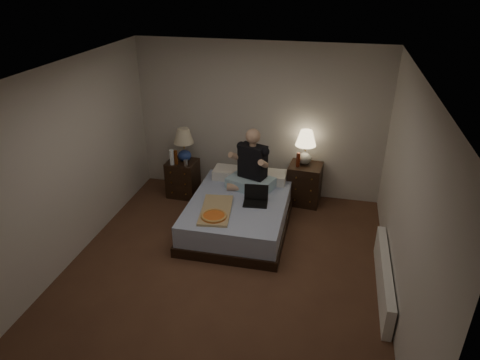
% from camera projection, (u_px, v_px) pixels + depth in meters
% --- Properties ---
extents(floor, '(4.00, 4.50, 0.00)m').
position_uv_depth(floor, '(224.00, 270.00, 5.45)').
color(floor, brown).
rests_on(floor, ground).
extents(ceiling, '(4.00, 4.50, 0.00)m').
position_uv_depth(ceiling, '(220.00, 74.00, 4.33)').
color(ceiling, white).
rests_on(ceiling, ground).
extents(wall_back, '(4.00, 0.00, 2.50)m').
position_uv_depth(wall_back, '(259.00, 121.00, 6.85)').
color(wall_back, silver).
rests_on(wall_back, ground).
extents(wall_front, '(4.00, 0.00, 2.50)m').
position_uv_depth(wall_front, '(138.00, 329.00, 2.93)').
color(wall_front, silver).
rests_on(wall_front, ground).
extents(wall_left, '(0.00, 4.50, 2.50)m').
position_uv_depth(wall_left, '(67.00, 167.00, 5.29)').
color(wall_left, silver).
rests_on(wall_left, ground).
extents(wall_right, '(0.00, 4.50, 2.50)m').
position_uv_depth(wall_right, '(406.00, 203.00, 4.49)').
color(wall_right, silver).
rests_on(wall_right, ground).
extents(bed, '(1.37, 1.82, 0.45)m').
position_uv_depth(bed, '(239.00, 213.00, 6.26)').
color(bed, '#5873B1').
rests_on(bed, floor).
extents(nightstand_left, '(0.49, 0.44, 0.61)m').
position_uv_depth(nightstand_left, '(183.00, 178.00, 7.12)').
color(nightstand_left, black).
rests_on(nightstand_left, floor).
extents(nightstand_right, '(0.54, 0.50, 0.66)m').
position_uv_depth(nightstand_right, '(304.00, 184.00, 6.89)').
color(nightstand_right, black).
rests_on(nightstand_right, floor).
extents(lamp_left, '(0.38, 0.38, 0.56)m').
position_uv_depth(lamp_left, '(184.00, 145.00, 6.88)').
color(lamp_left, navy).
rests_on(lamp_left, nightstand_left).
extents(lamp_right, '(0.33, 0.33, 0.56)m').
position_uv_depth(lamp_right, '(305.00, 148.00, 6.66)').
color(lamp_right, gray).
rests_on(lamp_right, nightstand_right).
extents(water_bottle, '(0.07, 0.07, 0.25)m').
position_uv_depth(water_bottle, '(172.00, 157.00, 6.83)').
color(water_bottle, white).
rests_on(water_bottle, nightstand_left).
extents(soda_can, '(0.07, 0.07, 0.10)m').
position_uv_depth(soda_can, '(186.00, 163.00, 6.82)').
color(soda_can, '#B4B5B0').
rests_on(soda_can, nightstand_left).
extents(beer_bottle_left, '(0.06, 0.06, 0.23)m').
position_uv_depth(beer_bottle_left, '(176.00, 157.00, 6.85)').
color(beer_bottle_left, '#50250B').
rests_on(beer_bottle_left, nightstand_left).
extents(beer_bottle_right, '(0.06, 0.06, 0.23)m').
position_uv_depth(beer_bottle_right, '(298.00, 160.00, 6.65)').
color(beer_bottle_right, '#5F1F0D').
rests_on(beer_bottle_right, nightstand_right).
extents(person, '(0.80, 0.71, 0.93)m').
position_uv_depth(person, '(251.00, 160.00, 6.30)').
color(person, black).
rests_on(person, bed).
extents(laptop, '(0.37, 0.31, 0.24)m').
position_uv_depth(laptop, '(256.00, 197.00, 6.00)').
color(laptop, black).
rests_on(laptop, bed).
extents(pizza_box, '(0.50, 0.81, 0.08)m').
position_uv_depth(pizza_box, '(214.00, 216.00, 5.68)').
color(pizza_box, tan).
rests_on(pizza_box, bed).
extents(radiator, '(0.10, 1.60, 0.40)m').
position_uv_depth(radiator, '(384.00, 277.00, 5.03)').
color(radiator, white).
rests_on(radiator, floor).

